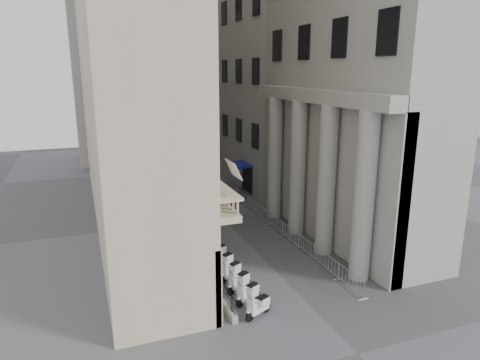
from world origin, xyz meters
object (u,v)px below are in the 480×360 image
object	(u,v)px
scooter_0	(259,316)
street_lamp	(162,150)
pedestrian_a	(228,202)
pedestrian_b	(182,167)
security_tent	(160,166)
info_kiosk	(184,220)

from	to	relation	value
scooter_0	street_lamp	size ratio (longest dim) A/B	0.18
pedestrian_a	pedestrian_b	xyz separation A→B (m)	(-0.58, 15.10, -0.01)
street_lamp	pedestrian_a	distance (m)	7.80
scooter_0	security_tent	size ratio (longest dim) A/B	0.39
street_lamp	pedestrian_a	bearing A→B (deg)	-27.25
scooter_0	info_kiosk	xyz separation A→B (m)	(-0.82, 12.57, 1.01)
security_tent	pedestrian_a	distance (m)	10.48
street_lamp	info_kiosk	distance (m)	9.00
street_lamp	info_kiosk	world-z (taller)	street_lamp
security_tent	info_kiosk	size ratio (longest dim) A/B	1.90
street_lamp	pedestrian_b	distance (m)	12.13
info_kiosk	scooter_0	bearing A→B (deg)	-95.32
pedestrian_a	security_tent	bearing A→B (deg)	-66.88
pedestrian_a	pedestrian_b	world-z (taller)	pedestrian_a
info_kiosk	pedestrian_b	bearing A→B (deg)	68.34
street_lamp	scooter_0	bearing A→B (deg)	-71.56
scooter_0	pedestrian_a	distance (m)	16.56
security_tent	pedestrian_a	world-z (taller)	security_tent
info_kiosk	pedestrian_b	xyz separation A→B (m)	(4.16, 18.58, -0.05)
info_kiosk	pedestrian_b	world-z (taller)	info_kiosk
scooter_0	info_kiosk	bearing A→B (deg)	-20.57
security_tent	pedestrian_b	xyz separation A→B (m)	(3.66, 5.65, -1.62)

